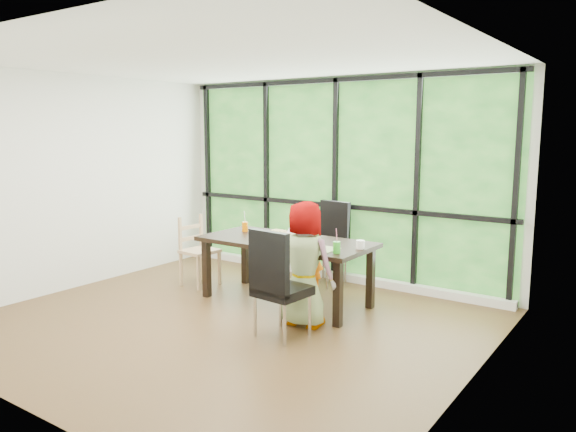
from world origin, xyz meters
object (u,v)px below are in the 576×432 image
at_px(chair_window_leather, 326,243).
at_px(child_toddler, 312,256).
at_px(plate_near, 314,248).
at_px(green_cup, 337,247).
at_px(child_older, 304,264).
at_px(dining_table, 286,271).
at_px(tissue_box, 292,238).
at_px(chair_end_beech, 200,251).
at_px(plate_far, 278,233).
at_px(white_mug, 360,245).
at_px(chair_interior_leather, 282,283).
at_px(orange_cup, 245,227).

distance_m(chair_window_leather, child_toddler, 0.40).
distance_m(plate_near, green_cup, 0.33).
relative_size(chair_window_leather, child_older, 0.83).
xyz_separation_m(dining_table, green_cup, (0.84, -0.28, 0.44)).
height_order(plate_near, tissue_box, tissue_box).
relative_size(chair_window_leather, chair_end_beech, 1.20).
height_order(plate_far, white_mug, white_mug).
height_order(dining_table, chair_interior_leather, chair_interior_leather).
xyz_separation_m(chair_window_leather, orange_cup, (-0.69, -0.81, 0.27)).
relative_size(green_cup, white_mug, 1.33).
bearing_deg(plate_near, white_mug, 32.03).
bearing_deg(chair_interior_leather, plate_near, -78.47).
xyz_separation_m(chair_interior_leather, green_cup, (0.24, 0.63, 0.27)).
xyz_separation_m(chair_end_beech, green_cup, (2.18, -0.25, 0.36)).
distance_m(green_cup, tissue_box, 0.70).
distance_m(child_older, plate_near, 0.34).
xyz_separation_m(dining_table, plate_far, (-0.28, 0.23, 0.38)).
distance_m(chair_end_beech, plate_far, 1.14).
bearing_deg(plate_far, green_cup, -24.82).
distance_m(child_toddler, tissue_box, 0.79).
xyz_separation_m(green_cup, white_mug, (0.10, 0.34, -0.02)).
distance_m(dining_table, white_mug, 1.03).
xyz_separation_m(dining_table, chair_interior_leather, (0.60, -0.91, 0.17)).
bearing_deg(white_mug, chair_end_beech, -177.85).
height_order(dining_table, orange_cup, orange_cup).
relative_size(chair_end_beech, child_older, 0.69).
distance_m(child_toddler, white_mug, 1.12).
relative_size(orange_cup, green_cup, 0.98).
distance_m(dining_table, child_older, 0.84).
relative_size(child_older, plate_near, 5.39).
relative_size(chair_window_leather, plate_near, 4.47).
bearing_deg(chair_window_leather, child_older, -58.56).
bearing_deg(chair_interior_leather, child_toddler, -62.50).
bearing_deg(child_older, chair_interior_leather, 85.66).
bearing_deg(plate_near, child_toddler, 124.05).
xyz_separation_m(child_older, plate_far, (-0.87, 0.76, 0.11)).
xyz_separation_m(child_older, orange_cup, (-1.32, 0.67, 0.16)).
distance_m(chair_window_leather, orange_cup, 1.10).
xyz_separation_m(plate_far, plate_near, (0.80, -0.44, -0.00)).
distance_m(orange_cup, tissue_box, 0.92).
bearing_deg(plate_near, green_cup, -13.37).
bearing_deg(green_cup, child_older, -134.53).
bearing_deg(dining_table, plate_near, -21.73).
xyz_separation_m(chair_window_leather, tissue_box, (0.19, -1.06, 0.27)).
xyz_separation_m(chair_end_beech, child_toddler, (1.34, 0.60, -0.00)).
bearing_deg(chair_end_beech, orange_cup, -69.49).
height_order(chair_window_leather, orange_cup, chair_window_leather).
bearing_deg(green_cup, plate_near, 166.63).
relative_size(child_toddler, tissue_box, 6.22).
height_order(dining_table, white_mug, white_mug).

